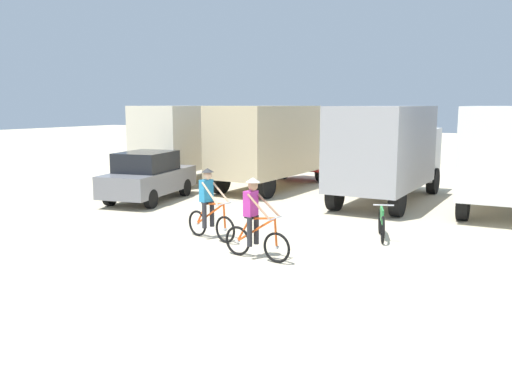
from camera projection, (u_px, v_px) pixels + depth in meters
name	position (u px, v px, depth m)	size (l,w,h in m)	color
ground_plane	(174.00, 264.00, 11.60)	(120.00, 120.00, 0.00)	beige
box_truck_cream_rv	(195.00, 139.00, 24.41)	(2.47, 6.78, 3.35)	beige
box_truck_tan_camper	(272.00, 143.00, 21.91)	(2.58, 6.82, 3.35)	#CCB78E
box_truck_grey_hauler	(388.00, 149.00, 18.69)	(2.43, 6.76, 3.35)	#9E9EA3
box_truck_white_box	(508.00, 153.00, 17.28)	(2.64, 6.84, 3.35)	white
sedan_parked	(148.00, 176.00, 19.16)	(2.55, 4.46, 1.76)	slate
cyclist_orange_shirt	(209.00, 206.00, 13.66)	(1.69, 0.60, 1.82)	black
cyclist_cowboy_hat	(254.00, 221.00, 11.90)	(1.73, 0.52, 1.82)	black
bicycle_spare	(381.00, 223.00, 13.81)	(0.73, 1.64, 0.97)	black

